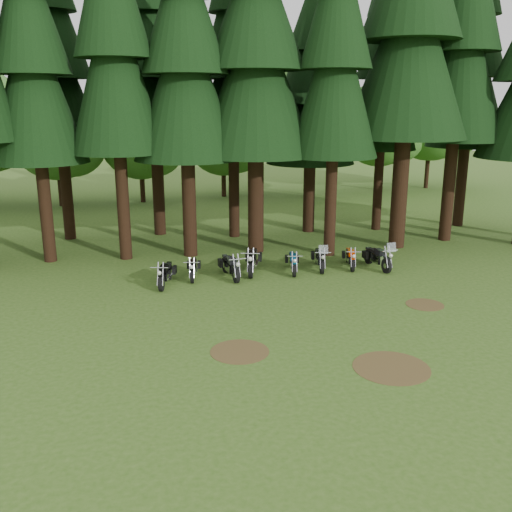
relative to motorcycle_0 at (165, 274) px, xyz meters
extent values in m
plane|color=#325517|center=(4.73, -4.97, -0.45)|extent=(120.00, 120.00, 0.00)
cylinder|color=black|center=(-5.05, 4.85, 2.31)|extent=(0.58, 0.58, 5.53)
cone|color=black|center=(-5.05, 4.85, 7.61)|extent=(4.32, 4.32, 6.91)
cone|color=black|center=(-5.05, 4.85, 10.87)|extent=(3.46, 3.46, 5.83)
cylinder|color=black|center=(-1.56, 4.54, 2.54)|extent=(0.58, 0.58, 5.99)
cone|color=black|center=(-1.56, 4.54, 8.28)|extent=(4.32, 4.32, 7.49)
cylinder|color=black|center=(1.52, 4.43, 2.33)|extent=(0.66, 0.66, 5.57)
cone|color=black|center=(1.52, 4.43, 7.66)|extent=(4.95, 4.95, 6.96)
cone|color=black|center=(1.52, 4.43, 10.95)|extent=(3.96, 3.96, 5.87)
cylinder|color=black|center=(4.80, 4.48, 2.39)|extent=(0.77, 0.77, 5.70)
cone|color=black|center=(4.80, 4.48, 7.85)|extent=(5.81, 5.81, 7.12)
cone|color=black|center=(4.80, 4.48, 11.22)|extent=(4.65, 4.65, 6.01)
cylinder|color=black|center=(8.16, 3.05, 2.40)|extent=(0.55, 0.55, 5.71)
cone|color=black|center=(8.16, 3.05, 7.87)|extent=(4.15, 4.15, 7.14)
cylinder|color=black|center=(12.09, 3.79, 2.85)|extent=(0.80, 0.80, 6.62)
cone|color=black|center=(12.09, 3.79, 9.19)|extent=(5.98, 5.98, 8.27)
cylinder|color=black|center=(15.35, 4.64, 2.72)|extent=(0.64, 0.64, 6.35)
cone|color=black|center=(15.35, 4.64, 8.80)|extent=(4.79, 4.79, 7.93)
cylinder|color=black|center=(-4.53, 9.38, 2.31)|extent=(0.60, 0.60, 5.53)
cone|color=black|center=(-4.53, 9.38, 7.61)|extent=(4.52, 4.52, 6.91)
cone|color=black|center=(-4.53, 9.38, 10.87)|extent=(3.62, 3.62, 5.83)
cylinder|color=black|center=(0.35, 9.43, 2.32)|extent=(0.65, 0.65, 5.55)
cone|color=black|center=(0.35, 9.43, 7.65)|extent=(4.85, 4.85, 6.94)
cone|color=black|center=(0.35, 9.43, 10.93)|extent=(3.88, 3.88, 5.86)
cylinder|color=black|center=(4.36, 7.97, 2.31)|extent=(0.58, 0.58, 5.52)
cone|color=black|center=(4.36, 7.97, 7.60)|extent=(4.35, 4.35, 6.90)
cone|color=black|center=(4.36, 7.97, 10.85)|extent=(3.48, 3.48, 5.83)
cylinder|color=black|center=(8.77, 8.28, 1.89)|extent=(0.66, 0.66, 4.70)
cone|color=black|center=(8.77, 8.28, 6.39)|extent=(4.94, 4.94, 5.87)
cone|color=black|center=(8.77, 8.28, 9.17)|extent=(3.95, 3.95, 4.96)
cone|color=black|center=(8.77, 8.28, 11.37)|extent=(2.77, 2.77, 3.91)
cylinder|color=black|center=(12.80, 7.89, 2.33)|extent=(0.53, 0.53, 5.56)
cone|color=black|center=(12.80, 7.89, 7.66)|extent=(3.94, 3.94, 6.95)
cone|color=black|center=(12.80, 7.89, 10.94)|extent=(3.15, 3.15, 5.87)
cylinder|color=black|center=(18.09, 7.82, 2.37)|extent=(0.61, 0.61, 5.65)
cone|color=black|center=(18.09, 7.82, 7.79)|extent=(4.59, 4.59, 7.06)
cone|color=black|center=(18.09, 7.82, 11.12)|extent=(3.67, 3.67, 5.96)
cylinder|color=black|center=(-6.00, 20.01, 0.95)|extent=(0.36, 0.36, 2.80)
sphere|color=#376729|center=(-6.00, 20.01, 4.68)|extent=(6.53, 6.53, 6.53)
sphere|color=#376729|center=(-4.88, 19.26, 4.03)|extent=(4.67, 4.67, 4.67)
cylinder|color=black|center=(-0.26, 20.34, 0.82)|extent=(0.36, 0.36, 2.55)
sphere|color=#376729|center=(-0.26, 20.34, 4.22)|extent=(5.95, 5.95, 5.95)
sphere|color=#376729|center=(0.76, 19.66, 3.63)|extent=(4.25, 4.25, 4.25)
cylinder|color=black|center=(6.04, 21.53, 0.78)|extent=(0.36, 0.36, 2.47)
sphere|color=#376729|center=(6.04, 21.53, 4.07)|extent=(5.76, 5.76, 5.76)
sphere|color=#376729|center=(7.03, 20.87, 3.50)|extent=(4.12, 4.12, 4.12)
cylinder|color=black|center=(12.65, 20.99, 1.31)|extent=(0.36, 0.36, 3.52)
sphere|color=#376729|center=(12.65, 20.99, 6.00)|extent=(8.21, 8.21, 8.21)
sphere|color=#376729|center=(14.06, 20.05, 5.18)|extent=(5.87, 5.87, 5.87)
cylinder|color=black|center=(19.27, 22.25, 1.02)|extent=(0.36, 0.36, 2.94)
sphere|color=#376729|center=(19.27, 22.25, 4.94)|extent=(6.86, 6.86, 6.86)
sphere|color=#376729|center=(20.45, 21.46, 4.25)|extent=(4.90, 4.90, 4.90)
cylinder|color=black|center=(23.82, 22.11, 1.30)|extent=(0.36, 0.36, 3.52)
sphere|color=#376729|center=(23.82, 22.11, 5.99)|extent=(8.20, 8.20, 8.20)
sphere|color=#376729|center=(25.22, 21.17, 5.17)|extent=(5.86, 5.86, 5.86)
cylinder|color=#4C3D1E|center=(1.73, -6.97, -0.45)|extent=(1.80, 1.80, 0.01)
cylinder|color=#4C3D1E|center=(9.23, -4.47, -0.45)|extent=(1.40, 1.40, 0.01)
cylinder|color=#4C3D1E|center=(5.73, -8.97, -0.45)|extent=(2.20, 2.20, 0.01)
cylinder|color=black|center=(-0.21, -0.74, -0.13)|extent=(0.31, 0.67, 0.65)
cylinder|color=black|center=(0.21, 0.73, -0.13)|extent=(0.31, 0.67, 0.65)
cube|color=silver|center=(0.01, 0.04, -0.04)|extent=(0.46, 0.74, 0.34)
cube|color=black|center=(-0.05, -0.18, 0.32)|extent=(0.43, 0.60, 0.24)
cube|color=black|center=(0.07, 0.26, 0.28)|extent=(0.43, 0.60, 0.12)
cylinder|color=black|center=(1.10, 0.03, -0.16)|extent=(0.22, 0.60, 0.59)
cylinder|color=black|center=(1.33, 1.40, -0.16)|extent=(0.22, 0.60, 0.59)
cube|color=silver|center=(1.22, 0.76, -0.08)|extent=(0.35, 0.66, 0.30)
cube|color=black|center=(1.19, 0.56, 0.25)|extent=(0.35, 0.53, 0.21)
cube|color=black|center=(1.26, 0.96, 0.21)|extent=(0.35, 0.53, 0.11)
cylinder|color=black|center=(2.88, -0.35, -0.11)|extent=(0.22, 0.69, 0.68)
cylinder|color=black|center=(2.70, 1.23, -0.11)|extent=(0.22, 0.69, 0.68)
cube|color=silver|center=(2.78, 0.49, -0.02)|extent=(0.37, 0.75, 0.35)
cube|color=black|center=(2.81, 0.26, 0.35)|extent=(0.37, 0.60, 0.25)
cube|color=black|center=(2.76, 0.73, 0.31)|extent=(0.37, 0.60, 0.12)
cylinder|color=black|center=(3.61, 0.15, -0.09)|extent=(0.36, 0.74, 0.73)
cylinder|color=black|center=(4.11, 1.78, -0.09)|extent=(0.36, 0.74, 0.73)
cube|color=silver|center=(3.87, 1.02, 0.01)|extent=(0.52, 0.83, 0.37)
cube|color=black|center=(3.80, 0.78, 0.40)|extent=(0.49, 0.68, 0.26)
cube|color=black|center=(3.95, 1.26, 0.36)|extent=(0.49, 0.68, 0.13)
cylinder|color=black|center=(5.46, -0.08, -0.15)|extent=(0.25, 0.63, 0.61)
cylinder|color=black|center=(5.76, 1.33, -0.15)|extent=(0.25, 0.63, 0.61)
cube|color=silver|center=(5.62, 0.67, -0.06)|extent=(0.39, 0.69, 0.32)
cube|color=navy|center=(5.57, 0.46, 0.27)|extent=(0.38, 0.56, 0.22)
cube|color=black|center=(5.66, 0.88, 0.23)|extent=(0.38, 0.56, 0.11)
cylinder|color=black|center=(6.78, 0.10, -0.14)|extent=(0.26, 0.65, 0.63)
cylinder|color=black|center=(7.07, 1.57, -0.14)|extent=(0.26, 0.65, 0.63)
cube|color=silver|center=(6.93, 0.88, -0.05)|extent=(0.40, 0.71, 0.33)
cube|color=black|center=(6.89, 0.67, 0.30)|extent=(0.39, 0.58, 0.23)
cube|color=black|center=(6.98, 1.10, 0.26)|extent=(0.39, 0.58, 0.12)
cube|color=silver|center=(6.72, -0.18, 0.72)|extent=(0.42, 0.20, 0.38)
cylinder|color=black|center=(8.20, 0.10, -0.15)|extent=(0.27, 0.61, 0.60)
cylinder|color=black|center=(8.53, 1.47, -0.15)|extent=(0.27, 0.61, 0.60)
cube|color=silver|center=(8.38, 0.83, -0.07)|extent=(0.40, 0.68, 0.31)
cube|color=red|center=(8.33, 0.62, 0.26)|extent=(0.38, 0.55, 0.22)
cube|color=black|center=(8.43, 1.03, 0.22)|extent=(0.38, 0.55, 0.11)
cylinder|color=black|center=(9.56, -0.44, -0.12)|extent=(0.21, 0.68, 0.67)
cylinder|color=black|center=(9.41, 1.14, -0.12)|extent=(0.21, 0.68, 0.67)
cube|color=silver|center=(9.48, 0.40, -0.03)|extent=(0.35, 0.74, 0.35)
cube|color=black|center=(9.50, 0.17, 0.34)|extent=(0.36, 0.59, 0.24)
cube|color=black|center=(9.46, 0.63, 0.30)|extent=(0.36, 0.59, 0.12)
cube|color=silver|center=(9.59, -0.74, 0.79)|extent=(0.44, 0.17, 0.40)
camera|label=1|loc=(-1.26, -22.52, 6.89)|focal=40.00mm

